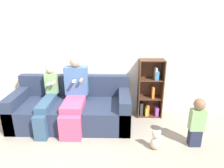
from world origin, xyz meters
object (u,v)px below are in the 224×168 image
at_px(teddy_bear, 156,140).
at_px(toddler_standing, 197,121).
at_px(couch, 72,109).
at_px(child_seated, 47,100).
at_px(adult_seated, 74,93).
at_px(bookshelf, 150,91).

bearing_deg(teddy_bear, toddler_standing, 10.70).
distance_m(couch, child_seated, 0.51).
bearing_deg(adult_seated, bookshelf, 16.80).
distance_m(couch, adult_seated, 0.38).
bearing_deg(adult_seated, toddler_standing, -16.07).
height_order(adult_seated, teddy_bear, adult_seated).
height_order(couch, bookshelf, bookshelf).
height_order(adult_seated, child_seated, adult_seated).
height_order(toddler_standing, teddy_bear, toddler_standing).
bearing_deg(couch, adult_seated, -41.95).
xyz_separation_m(couch, bookshelf, (1.53, 0.36, 0.25)).
bearing_deg(child_seated, bookshelf, 14.47).
relative_size(toddler_standing, teddy_bear, 2.39).
height_order(bookshelf, teddy_bear, bookshelf).
relative_size(couch, adult_seated, 1.70).
bearing_deg(toddler_standing, bookshelf, 119.15).
xyz_separation_m(adult_seated, child_seated, (-0.50, -0.06, -0.11)).
xyz_separation_m(adult_seated, toddler_standing, (2.02, -0.58, -0.22)).
xyz_separation_m(toddler_standing, bookshelf, (-0.57, 1.02, 0.10)).
xyz_separation_m(couch, child_seated, (-0.41, -0.14, 0.26)).
bearing_deg(bookshelf, teddy_bear, -93.56).
relative_size(couch, child_seated, 1.99).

